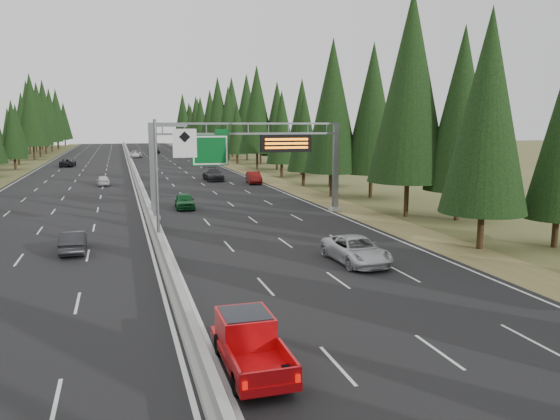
# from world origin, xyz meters

# --- Properties ---
(road) EXTENTS (32.00, 260.00, 0.08)m
(road) POSITION_xyz_m (0.00, 80.00, 0.04)
(road) COLOR black
(road) RESTS_ON ground
(shoulder_right) EXTENTS (3.60, 260.00, 0.06)m
(shoulder_right) POSITION_xyz_m (17.80, 80.00, 0.03)
(shoulder_right) COLOR olive
(shoulder_right) RESTS_ON ground
(shoulder_left) EXTENTS (3.60, 260.00, 0.06)m
(shoulder_left) POSITION_xyz_m (-17.80, 80.00, 0.03)
(shoulder_left) COLOR #4D5427
(shoulder_left) RESTS_ON ground
(median_barrier) EXTENTS (0.70, 260.00, 0.85)m
(median_barrier) POSITION_xyz_m (0.00, 80.00, 0.41)
(median_barrier) COLOR gray
(median_barrier) RESTS_ON road
(sign_gantry) EXTENTS (16.75, 0.98, 7.80)m
(sign_gantry) POSITION_xyz_m (8.92, 34.88, 5.27)
(sign_gantry) COLOR slate
(sign_gantry) RESTS_ON road
(hov_sign_pole) EXTENTS (2.80, 0.50, 8.00)m
(hov_sign_pole) POSITION_xyz_m (0.58, 24.97, 4.72)
(hov_sign_pole) COLOR slate
(hov_sign_pole) RESTS_ON road
(tree_row_right) EXTENTS (11.08, 241.08, 18.59)m
(tree_row_right) POSITION_xyz_m (21.98, 76.51, 9.28)
(tree_row_right) COLOR black
(tree_row_right) RESTS_ON ground
(silver_minivan) EXTENTS (2.62, 5.35, 1.46)m
(silver_minivan) POSITION_xyz_m (10.29, 17.42, 0.81)
(silver_minivan) COLOR silver
(silver_minivan) RESTS_ON road
(red_pickup) EXTENTS (1.77, 4.96, 1.62)m
(red_pickup) POSITION_xyz_m (1.50, 6.40, 0.98)
(red_pickup) COLOR black
(red_pickup) RESTS_ON road
(car_ahead_green) EXTENTS (1.89, 4.27, 1.43)m
(car_ahead_green) POSITION_xyz_m (3.40, 40.00, 0.79)
(car_ahead_green) COLOR #155D28
(car_ahead_green) RESTS_ON road
(car_ahead_dkred) EXTENTS (2.08, 4.78, 1.53)m
(car_ahead_dkred) POSITION_xyz_m (14.50, 58.60, 0.84)
(car_ahead_dkred) COLOR maroon
(car_ahead_dkred) RESTS_ON road
(car_ahead_dkgrey) EXTENTS (2.35, 5.70, 1.65)m
(car_ahead_dkgrey) POSITION_xyz_m (10.08, 63.98, 0.91)
(car_ahead_dkgrey) COLOR black
(car_ahead_dkgrey) RESTS_ON road
(car_ahead_white) EXTENTS (2.74, 5.72, 1.57)m
(car_ahead_white) POSITION_xyz_m (1.50, 118.59, 0.87)
(car_ahead_white) COLOR silver
(car_ahead_white) RESTS_ON road
(car_ahead_far) EXTENTS (2.37, 4.86, 1.60)m
(car_ahead_far) POSITION_xyz_m (6.94, 134.35, 0.88)
(car_ahead_far) COLOR black
(car_ahead_far) RESTS_ON road
(car_onc_near) EXTENTS (1.45, 4.05, 1.33)m
(car_onc_near) POSITION_xyz_m (-5.10, 24.56, 0.74)
(car_onc_near) COLOR black
(car_onc_near) RESTS_ON road
(car_onc_white) EXTENTS (1.85, 3.89, 1.29)m
(car_onc_white) POSITION_xyz_m (-4.24, 61.80, 0.72)
(car_onc_white) COLOR silver
(car_onc_white) RESTS_ON road
(car_onc_far) EXTENTS (2.64, 5.30, 1.44)m
(car_onc_far) POSITION_xyz_m (-11.02, 95.11, 0.80)
(car_onc_far) COLOR black
(car_onc_far) RESTS_ON road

